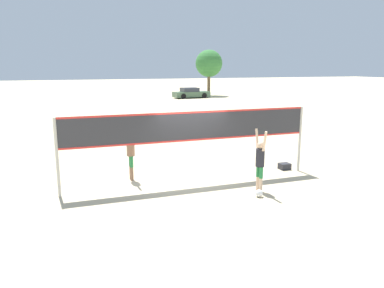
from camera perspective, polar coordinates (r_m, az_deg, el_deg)
ground_plane at (r=13.13m, az=-0.00°, el=-5.84°), size 200.00×200.00×0.00m
volleyball_net at (r=12.69m, az=-0.00°, el=2.13°), size 8.82×0.09×2.48m
player_spiker at (r=12.16m, az=10.33°, el=-2.32°), size 0.28×0.69×2.01m
player_blocker at (r=13.30m, az=-9.34°, el=-0.68°), size 0.28×0.71×2.16m
volleyball at (r=11.87m, az=10.19°, el=-7.39°), size 0.23×0.23×0.23m
gear_bag at (r=15.14m, az=13.92°, el=-3.31°), size 0.42×0.35×0.24m
parked_car_near at (r=47.21m, az=-0.17°, el=7.74°), size 4.66×2.10×1.28m
tree_right_cluster at (r=50.97m, az=2.60°, el=12.14°), size 3.59×3.59×6.06m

